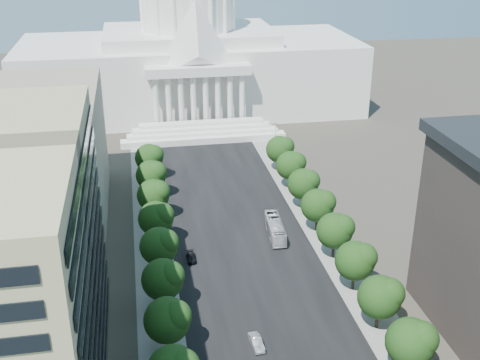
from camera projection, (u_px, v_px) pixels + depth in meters
road_asphalt at (234, 224)px, 139.49m from camera, size 30.00×260.00×0.01m
sidewalk_left at (152, 231)px, 136.41m from camera, size 8.00×260.00×0.02m
sidewalk_right at (313, 218)px, 142.57m from camera, size 8.00×260.00×0.02m
capitol at (190, 54)px, 217.02m from camera, size 120.00×56.00×73.00m
office_block_left_far at (15, 162)px, 134.71m from camera, size 38.00×52.00×30.00m
tree_l_d at (169, 319)px, 96.00m from camera, size 7.79×7.60×9.97m
tree_l_e at (164, 278)px, 106.82m from camera, size 7.79×7.60×9.97m
tree_l_f at (161, 245)px, 117.64m from camera, size 7.79×7.60×9.97m
tree_l_g at (157, 218)px, 128.45m from camera, size 7.79×7.60×9.97m
tree_l_h at (155, 194)px, 139.27m from camera, size 7.79×7.60×9.97m
tree_l_i at (152, 174)px, 150.09m from camera, size 7.79×7.60×9.97m
tree_l_j at (150, 157)px, 160.91m from camera, size 7.79×7.60×9.97m
tree_r_c at (413, 341)px, 91.01m from camera, size 7.79×7.60×9.97m
tree_r_d at (382, 296)px, 101.83m from camera, size 7.79×7.60×9.97m
tree_r_e at (357, 260)px, 112.65m from camera, size 7.79×7.60×9.97m
tree_r_f at (336, 230)px, 123.47m from camera, size 7.79×7.60×9.97m
tree_r_g at (319, 205)px, 134.29m from camera, size 7.79×7.60×9.97m
tree_r_h at (305, 183)px, 145.11m from camera, size 7.79×7.60×9.97m
tree_r_i at (292, 165)px, 155.93m from camera, size 7.79×7.60×9.97m
tree_r_j at (281, 149)px, 166.75m from camera, size 7.79×7.60×9.97m
streetlight_b at (424, 347)px, 90.79m from camera, size 2.61×0.44×9.00m
streetlight_c at (364, 261)px, 113.33m from camera, size 2.61×0.44×9.00m
streetlight_d at (324, 204)px, 135.87m from camera, size 2.61×0.44×9.00m
streetlight_e at (295, 163)px, 158.41m from camera, size 2.61×0.44×9.00m
streetlight_f at (274, 133)px, 180.95m from camera, size 2.61×0.44×9.00m
car_silver at (256, 342)px, 99.46m from camera, size 2.17×5.02×1.61m
car_dark_b at (191, 257)px, 124.60m from camera, size 1.81×4.40×1.27m
city_bus at (275, 228)px, 133.81m from camera, size 3.97×13.28×3.65m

